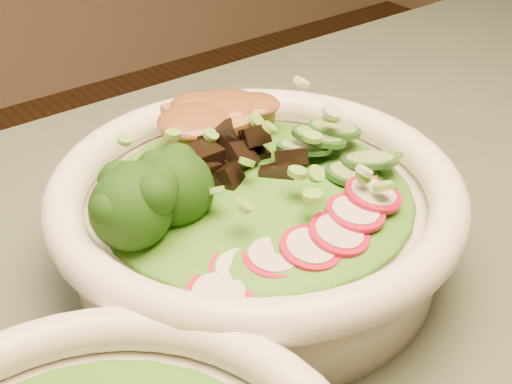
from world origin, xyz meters
TOP-DOWN VIEW (x-y plane):
  - dining_table at (0.00, 0.00)m, footprint 1.20×0.80m
  - salad_bowl at (-0.24, 0.08)m, footprint 0.30×0.30m
  - lettuce_bed at (-0.24, 0.08)m, footprint 0.23×0.23m
  - broccoli_florets at (-0.31, 0.08)m, footprint 0.09×0.08m
  - radish_slices at (-0.24, 0.00)m, footprint 0.12×0.05m
  - cucumber_slices at (-0.17, 0.07)m, footprint 0.08×0.08m
  - mushroom_heap at (-0.24, 0.09)m, footprint 0.08×0.08m
  - tofu_cubes at (-0.23, 0.15)m, footprint 0.10×0.07m
  - peanut_sauce at (-0.23, 0.15)m, footprint 0.08×0.06m
  - scallion_garnish at (-0.24, 0.08)m, footprint 0.21×0.21m

SIDE VIEW (x-z plane):
  - dining_table at x=0.00m, z-range 0.26..1.01m
  - salad_bowl at x=-0.24m, z-range 0.75..0.83m
  - lettuce_bed at x=-0.24m, z-range 0.80..0.83m
  - radish_slices at x=-0.24m, z-range 0.81..0.83m
  - cucumber_slices at x=-0.17m, z-range 0.81..0.85m
  - tofu_cubes at x=-0.23m, z-range 0.81..0.85m
  - mushroom_heap at x=-0.24m, z-range 0.81..0.85m
  - broccoli_florets at x=-0.31m, z-range 0.81..0.86m
  - scallion_garnish at x=-0.24m, z-range 0.83..0.86m
  - peanut_sauce at x=-0.23m, z-range 0.83..0.85m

